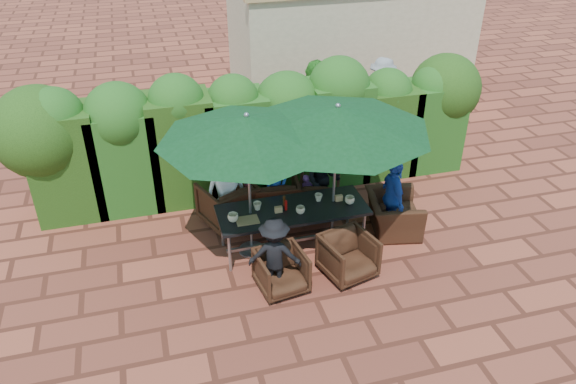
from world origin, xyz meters
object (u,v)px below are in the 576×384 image
object	(u,v)px
chair_far_right	(319,194)
chair_end_right	(394,208)
chair_near_left	(281,269)
dining_table	(293,213)
chair_far_mid	(276,194)
umbrella_right	(337,118)
umbrella_left	(247,128)
chair_far_left	(228,201)
chair_near_right	(348,254)

from	to	relation	value
chair_far_right	chair_end_right	bearing A→B (deg)	161.48
chair_near_left	chair_far_right	bearing A→B (deg)	48.76
dining_table	chair_far_mid	bearing A→B (deg)	90.90
chair_far_mid	umbrella_right	bearing A→B (deg)	133.81
umbrella_left	chair_far_right	distance (m)	2.48
chair_far_left	chair_near_right	distance (m)	2.44
umbrella_right	chair_far_right	world-z (taller)	umbrella_right
chair_near_left	umbrella_left	bearing A→B (deg)	94.16
chair_far_mid	chair_far_right	xyz separation A→B (m)	(0.78, -0.14, -0.04)
chair_far_right	chair_far_left	bearing A→B (deg)	18.78
chair_near_left	chair_end_right	distance (m)	2.45
dining_table	chair_far_left	distance (m)	1.36
chair_near_right	chair_end_right	bearing A→B (deg)	23.48
dining_table	chair_near_right	xyz separation A→B (m)	(0.63, -0.91, -0.30)
chair_near_left	chair_near_right	world-z (taller)	chair_near_right
umbrella_right	chair_near_left	distance (m)	2.41
chair_end_right	umbrella_right	bearing A→B (deg)	99.96
dining_table	chair_end_right	xyz separation A→B (m)	(1.81, 0.02, -0.24)
umbrella_right	chair_far_right	bearing A→B (deg)	86.56
umbrella_right	chair_far_mid	world-z (taller)	umbrella_right
chair_far_mid	chair_far_right	size ratio (longest dim) A/B	1.11
umbrella_left	chair_far_left	xyz separation A→B (m)	(-0.22, 0.92, -1.78)
chair_far_right	chair_near_left	xyz separation A→B (m)	(-1.20, -1.86, -0.01)
umbrella_left	chair_end_right	world-z (taller)	umbrella_left
chair_end_right	chair_near_right	bearing A→B (deg)	139.92
umbrella_right	chair_near_right	bearing A→B (deg)	-94.52
chair_far_right	chair_near_right	xyz separation A→B (m)	(-0.13, -1.81, 0.01)
umbrella_left	chair_far_mid	world-z (taller)	umbrella_left
chair_far_right	chair_near_left	size ratio (longest dim) A/B	1.04
umbrella_left	chair_far_left	distance (m)	2.01
chair_far_right	chair_near_left	bearing A→B (deg)	78.93
chair_end_right	umbrella_left	bearing A→B (deg)	100.36
umbrella_right	chair_near_right	world-z (taller)	umbrella_right
umbrella_left	chair_end_right	xyz separation A→B (m)	(2.48, -0.06, -1.78)
chair_far_left	chair_near_left	world-z (taller)	chair_far_left
umbrella_left	chair_far_mid	size ratio (longest dim) A/B	3.31
chair_near_left	chair_near_right	size ratio (longest dim) A/B	0.94
dining_table	chair_near_right	distance (m)	1.15
dining_table	umbrella_right	size ratio (longest dim) A/B	0.82
umbrella_right	chair_near_left	bearing A→B (deg)	-138.79
umbrella_left	chair_near_right	distance (m)	2.46
umbrella_right	chair_end_right	bearing A→B (deg)	-1.70
chair_far_mid	chair_far_right	bearing A→B (deg)	177.74
chair_near_right	chair_far_right	bearing A→B (deg)	71.20
umbrella_right	chair_far_right	size ratio (longest dim) A/B	3.99
dining_table	chair_far_right	bearing A→B (deg)	49.97
chair_far_left	chair_near_left	distance (m)	2.00
chair_far_left	chair_near_left	size ratio (longest dim) A/B	1.23
chair_near_left	chair_near_right	distance (m)	1.08
umbrella_right	chair_near_left	xyz separation A→B (m)	(-1.15, -1.01, -1.86)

